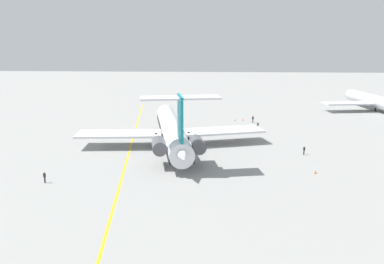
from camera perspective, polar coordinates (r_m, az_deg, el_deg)
The scene contains 11 objects.
ground at distance 79.09m, azimuth -8.19°, elevation -2.14°, with size 372.42×372.42×0.00m, color gray.
main_jetliner at distance 77.14m, azimuth -2.85°, elevation 0.18°, with size 42.37×37.71×12.41m.
airliner_far_left at distance 130.17m, azimuth 24.86°, elevation 4.08°, with size 32.33×32.12×9.67m.
ground_crew_near_nose at distance 75.56m, azimuth 15.90°, elevation -2.40°, with size 0.35×0.30×1.71m.
ground_crew_near_tail at distance 101.83m, azimuth 8.79°, elevation 1.96°, with size 0.29×0.44×1.82m.
ground_crew_portside at distance 62.61m, azimuth -20.54°, elevation -5.93°, with size 0.29×0.45×1.79m.
ground_crew_starboard at distance 95.14m, azimuth 9.51°, elevation 1.08°, with size 0.27×0.42×1.66m.
safety_cone_nose at distance 104.55m, azimuth 7.34°, elevation 1.81°, with size 0.40×0.40×0.55m, color #EA590F.
safety_cone_wingtip at distance 65.92m, azimuth 17.41°, elevation -5.53°, with size 0.40×0.40×0.55m, color #EA590F.
safety_cone_tail at distance 103.80m, azimuth 6.24°, elevation 1.76°, with size 0.40×0.40×0.55m, color #EA590F.
taxiway_centreline at distance 80.43m, azimuth -8.80°, elevation -1.90°, with size 99.69×0.36×0.01m, color gold.
Camera 1 is at (74.69, 15.63, 20.78)m, focal length 36.91 mm.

